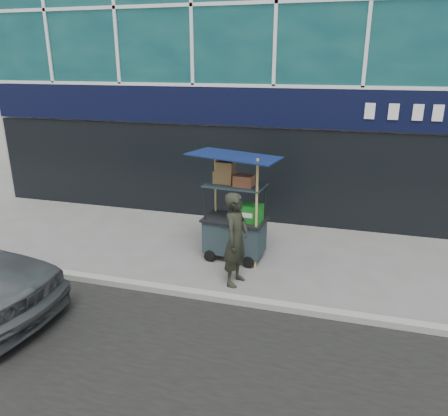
% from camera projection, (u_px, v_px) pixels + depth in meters
% --- Properties ---
extents(ground, '(80.00, 80.00, 0.00)m').
position_uv_depth(ground, '(229.00, 296.00, 7.76)').
color(ground, '#5E5E5A').
rests_on(ground, ground).
extents(curb, '(80.00, 0.18, 0.12)m').
position_uv_depth(curb, '(226.00, 298.00, 7.56)').
color(curb, gray).
rests_on(curb, ground).
extents(vendor_cart, '(1.79, 1.34, 2.29)m').
position_uv_depth(vendor_cart, '(235.00, 222.00, 9.01)').
color(vendor_cart, '#1B292E').
rests_on(vendor_cart, ground).
extents(vendor_man, '(0.54, 0.71, 1.77)m').
position_uv_depth(vendor_man, '(236.00, 239.00, 7.94)').
color(vendor_man, black).
rests_on(vendor_man, ground).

